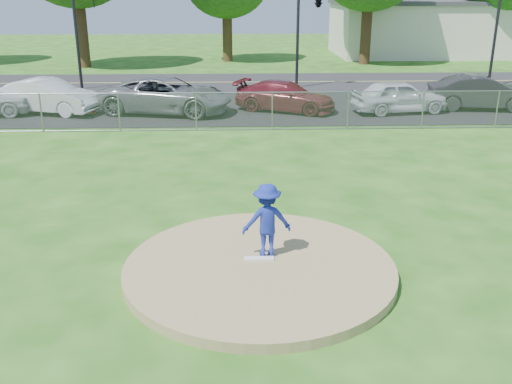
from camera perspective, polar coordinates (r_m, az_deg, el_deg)
ground at (r=20.87m, az=-0.79°, el=4.91°), size 120.00×120.00×0.00m
pitchers_mound at (r=11.47m, az=0.36°, el=-7.66°), size 5.40×5.40×0.20m
pitching_rubber at (r=11.59m, az=0.32°, el=-6.67°), size 0.60×0.15×0.04m
chain_link_fence at (r=22.64m, az=-0.91°, el=8.06°), size 40.00×0.06×1.50m
parking_lot at (r=27.20m, az=-1.10°, el=8.47°), size 50.00×8.00×0.01m
street at (r=34.58m, az=-1.33°, el=10.94°), size 60.00×7.00×0.01m
commercial_building at (r=50.98m, az=17.41°, el=15.42°), size 16.40×9.40×4.30m
traffic_signal_left at (r=33.28m, az=-17.19°, el=15.57°), size 1.28×0.20×5.60m
traffic_signal_center at (r=32.46m, az=6.06°, el=18.42°), size 1.42×2.48×5.60m
traffic_signal_right at (r=35.40m, az=23.29°, el=15.08°), size 1.28×0.20×5.60m
pitcher at (r=11.47m, az=1.10°, el=-2.85°), size 1.06×0.69×1.54m
traffic_cone at (r=26.86m, az=-16.08°, el=8.42°), size 0.40×0.40×0.78m
parked_car_white at (r=27.38m, az=-20.09°, el=8.98°), size 4.87×2.92×1.52m
parked_car_gray at (r=26.11m, az=-8.91°, el=9.55°), size 6.21×3.86×1.60m
parked_car_darkred at (r=26.30m, az=2.94°, el=9.54°), size 4.96×3.54×1.33m
parked_car_pearl at (r=26.70m, az=14.14°, el=9.26°), size 4.48×2.40×1.45m
parked_car_charcoal at (r=28.54m, az=21.58°, el=9.23°), size 4.85×2.19×1.54m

